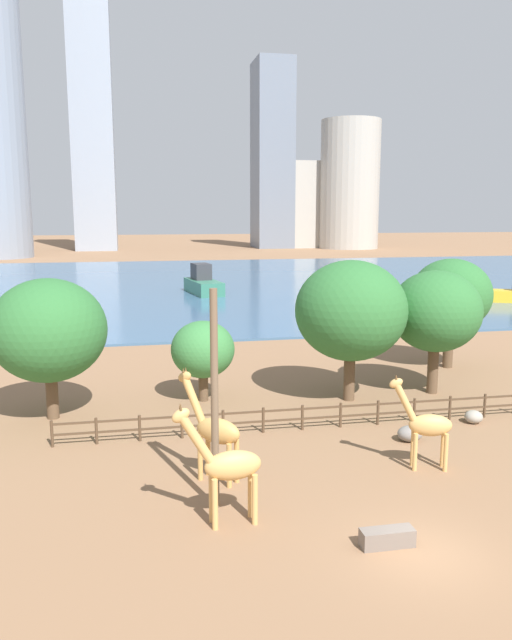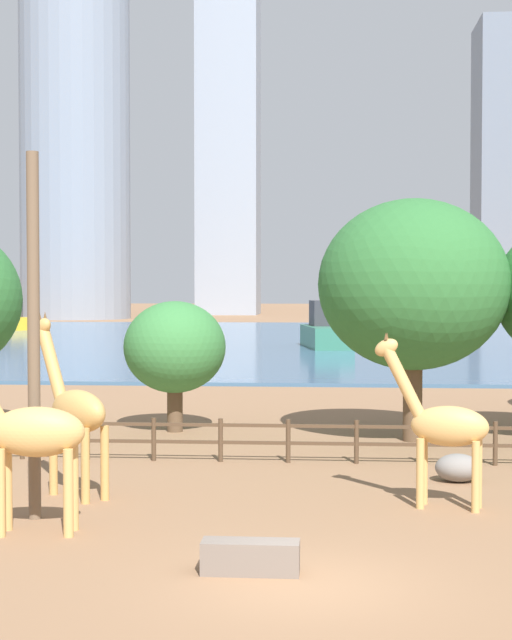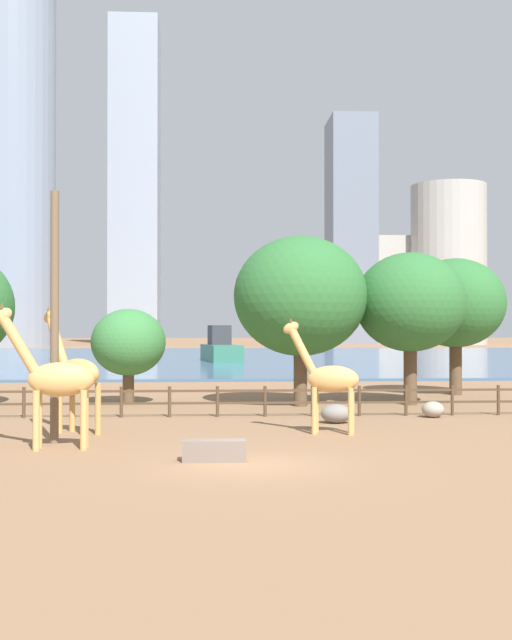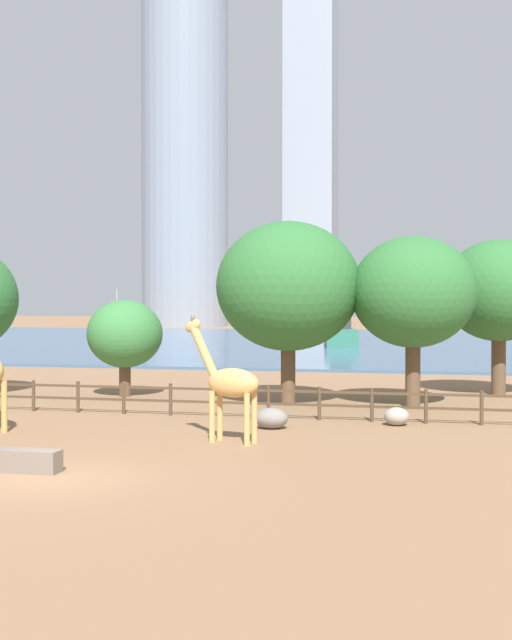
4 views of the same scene
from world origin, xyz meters
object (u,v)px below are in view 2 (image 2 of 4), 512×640
(tree_right_tall, at_px, (413,285))
(boat_sailboat, at_px, (326,331))
(giraffe_tall, at_px, (74,410))
(feeding_trough, at_px, (250,557))
(tree_right_small, at_px, (175,348))
(giraffe_young, at_px, (443,425))
(boat_barge, at_px, (8,320))
(giraffe_companion, at_px, (28,432))
(utility_pole, at_px, (34,336))
(boulder_near_fence, at_px, (458,468))

(tree_right_tall, xyz_separation_m, boat_sailboat, (-3.24, 48.09, -3.80))
(giraffe_tall, bearing_deg, boat_sailboat, -54.17)
(feeding_trough, height_order, tree_right_small, tree_right_small)
(giraffe_young, height_order, boat_barge, boat_barge)
(boat_sailboat, distance_m, boat_barge, 48.15)
(giraffe_companion, distance_m, utility_pole, 2.37)
(giraffe_tall, distance_m, giraffe_companion, 3.71)
(utility_pole, height_order, boat_barge, utility_pole)
(utility_pole, relative_size, tree_right_tall, 1.01)
(giraffe_companion, xyz_separation_m, tree_right_tall, (9.17, 13.21, 3.13))
(feeding_trough, distance_m, boat_sailboat, 63.84)
(boat_sailboat, bearing_deg, feeding_trough, -10.43)
(giraffe_companion, height_order, utility_pole, utility_pole)
(boat_barge, bearing_deg, tree_right_small, 157.94)
(boat_sailboat, bearing_deg, giraffe_young, -6.48)
(tree_right_small, bearing_deg, tree_right_tall, -10.29)
(tree_right_tall, distance_m, tree_right_small, 8.84)
(utility_pole, bearing_deg, feeding_trough, -36.29)
(tree_right_small, distance_m, boat_barge, 83.46)
(giraffe_companion, relative_size, feeding_trough, 2.54)
(giraffe_tall, xyz_separation_m, boat_barge, (-31.39, 88.03, -0.86))
(feeding_trough, bearing_deg, tree_right_small, 103.62)
(giraffe_young, bearing_deg, boat_sailboat, -72.55)
(giraffe_tall, bearing_deg, giraffe_young, -141.92)
(boulder_near_fence, bearing_deg, tree_right_tall, 95.37)
(giraffe_tall, relative_size, tree_right_small, 0.97)
(giraffe_companion, distance_m, giraffe_young, 9.59)
(tree_right_tall, relative_size, boat_barge, 1.15)
(giraffe_young, distance_m, boat_barge, 97.39)
(giraffe_tall, height_order, boat_sailboat, giraffe_tall)
(giraffe_young, height_order, boat_sailboat, giraffe_young)
(giraffe_tall, xyz_separation_m, tree_right_small, (0.75, 11.03, 0.88))
(tree_right_small, bearing_deg, boulder_near_fence, -43.03)
(feeding_trough, relative_size, tree_right_tall, 0.22)
(tree_right_tall, bearing_deg, boat_sailboat, 93.86)
(tree_right_tall, bearing_deg, giraffe_companion, -124.78)
(boulder_near_fence, bearing_deg, boat_barge, 115.74)
(boulder_near_fence, bearing_deg, utility_pole, -153.79)
(giraffe_young, distance_m, boat_sailboat, 58.25)
(giraffe_tall, distance_m, utility_pole, 3.11)
(feeding_trough, distance_m, tree_right_tall, 17.04)
(boulder_near_fence, relative_size, tree_right_tall, 0.15)
(giraffe_companion, relative_size, utility_pole, 0.55)
(giraffe_companion, bearing_deg, boat_barge, -75.13)
(giraffe_companion, xyz_separation_m, tree_right_small, (0.77, 14.74, 0.86))
(giraffe_tall, distance_m, feeding_trough, 8.16)
(feeding_trough, bearing_deg, giraffe_young, 54.02)
(giraffe_tall, relative_size, tree_right_tall, 0.56)
(boulder_near_fence, distance_m, boat_sailboat, 55.16)
(giraffe_young, xyz_separation_m, boat_barge, (-40.43, 88.60, -0.65))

